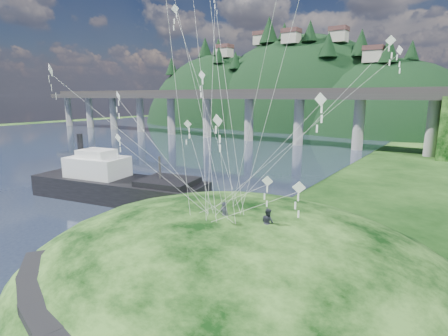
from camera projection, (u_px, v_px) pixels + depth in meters
The scene contains 10 objects.
ground at pixel (144, 256), 29.14m from camera, with size 320.00×320.00×0.00m, color black.
water at pixel (44, 145), 93.66m from camera, with size 240.00×240.00×0.00m, color #2F3B56.
grass_hill at pixel (237, 292), 26.55m from camera, with size 36.00×32.00×13.00m.
footpath at pixel (95, 332), 16.71m from camera, with size 22.29×5.84×0.83m.
bridge at pixel (266, 108), 98.19m from camera, with size 160.00×11.00×15.00m.
far_ridge at pixel (287, 143), 153.07m from camera, with size 153.00×70.00×94.50m.
work_barge at pixel (116, 184), 44.84m from camera, with size 24.37×11.04×8.25m.
wooden_dock at pixel (187, 220), 36.57m from camera, with size 11.87×6.19×0.86m.
kite_flyers at pixel (254, 206), 23.33m from camera, with size 4.08×1.32×1.95m.
kite_swarm at pixel (220, 39), 25.09m from camera, with size 19.05×17.95×20.27m.
Camera 1 is at (21.02, -18.26, 13.17)m, focal length 28.00 mm.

